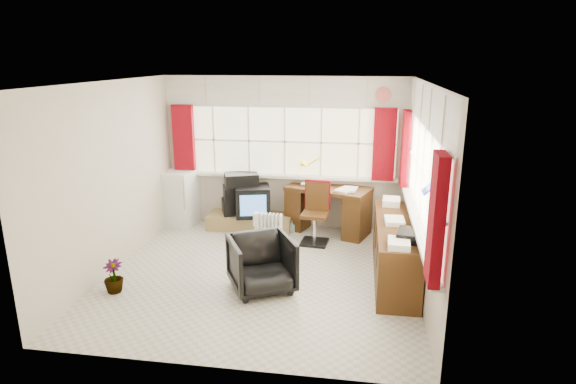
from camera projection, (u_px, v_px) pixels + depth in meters
name	position (u px, v px, depth m)	size (l,w,h in m)	color
ground	(261.00, 275.00, 6.38)	(4.00, 4.00, 0.00)	beige
room_walls	(260.00, 164.00, 5.98)	(4.00, 4.00, 4.00)	beige
window_back	(284.00, 172.00, 7.98)	(3.70, 0.12, 3.60)	#FFF4C9
window_right	(417.00, 214.00, 5.84)	(0.12, 3.70, 3.60)	#FFF4C9
curtains	(338.00, 156.00, 6.73)	(3.83, 3.83, 1.15)	#95080C
overhead_cabinets	(344.00, 98.00, 6.56)	(3.98, 3.98, 0.48)	silver
desk	(328.00, 207.00, 7.85)	(1.46, 1.05, 0.80)	#4D2B12
desk_lamp	(321.00, 165.00, 7.89)	(0.18, 0.16, 0.46)	#FFF20A
task_chair	(316.00, 210.00, 7.42)	(0.44, 0.46, 0.96)	black
office_chair	(262.00, 264.00, 5.90)	(0.73, 0.75, 0.68)	black
radiator	(270.00, 235.00, 7.16)	(0.39, 0.18, 0.56)	white
credenza	(395.00, 250.00, 6.22)	(0.50, 2.00, 0.85)	#4D2B12
file_tray	(409.00, 236.00, 5.53)	(0.27, 0.34, 0.11)	black
tv_bench	(250.00, 222.00, 8.07)	(1.40, 0.50, 0.25)	olive
crt_tv	(253.00, 201.00, 7.92)	(0.65, 0.62, 0.50)	black
hifi_stack	(242.00, 194.00, 8.05)	(0.75, 0.62, 0.68)	black
mini_fridge	(180.00, 197.00, 8.23)	(0.63, 0.64, 0.94)	white
spray_bottle_a	(258.00, 228.00, 7.62)	(0.13, 0.13, 0.33)	white
spray_bottle_b	(292.00, 226.00, 7.93)	(0.09, 0.09, 0.20)	#8FD5D0
flower_vase	(113.00, 276.00, 5.87)	(0.23, 0.23, 0.42)	black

